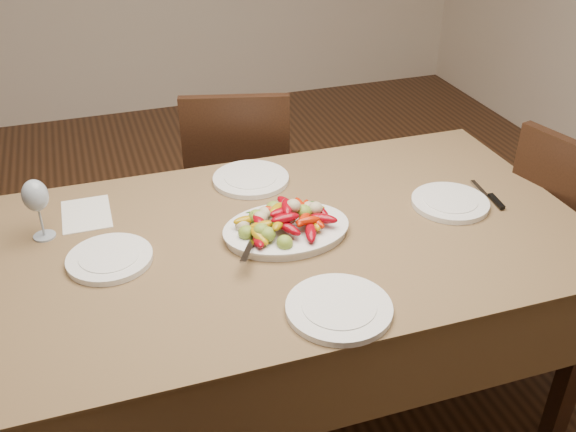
# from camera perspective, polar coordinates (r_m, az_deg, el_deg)

# --- Properties ---
(floor) EXTENTS (6.00, 6.00, 0.00)m
(floor) POSITION_cam_1_polar(r_m,az_deg,el_deg) (2.45, -3.85, -16.78)
(floor) COLOR #392111
(floor) RESTS_ON ground
(dining_table) EXTENTS (1.85, 1.06, 0.76)m
(dining_table) POSITION_cam_1_polar(r_m,az_deg,el_deg) (2.19, -0.00, -9.89)
(dining_table) COLOR brown
(dining_table) RESTS_ON ground
(chair_far) EXTENTS (0.51, 0.51, 0.95)m
(chair_far) POSITION_cam_1_polar(r_m,az_deg,el_deg) (2.83, -4.43, 2.97)
(chair_far) COLOR black
(chair_far) RESTS_ON ground
(serving_platter) EXTENTS (0.38, 0.28, 0.02)m
(serving_platter) POSITION_cam_1_polar(r_m,az_deg,el_deg) (1.94, -0.15, -1.36)
(serving_platter) COLOR white
(serving_platter) RESTS_ON dining_table
(roasted_vegetables) EXTENTS (0.31, 0.21, 0.09)m
(roasted_vegetables) POSITION_cam_1_polar(r_m,az_deg,el_deg) (1.91, -0.15, 0.08)
(roasted_vegetables) COLOR maroon
(roasted_vegetables) RESTS_ON serving_platter
(serving_spoon) EXTENTS (0.28, 0.18, 0.03)m
(serving_spoon) POSITION_cam_1_polar(r_m,az_deg,el_deg) (1.88, -1.69, -1.34)
(serving_spoon) COLOR #9EA0A8
(serving_spoon) RESTS_ON serving_platter
(plate_left) EXTENTS (0.24, 0.24, 0.02)m
(plate_left) POSITION_cam_1_polar(r_m,az_deg,el_deg) (1.90, -15.56, -3.69)
(plate_left) COLOR white
(plate_left) RESTS_ON dining_table
(plate_right) EXTENTS (0.25, 0.25, 0.02)m
(plate_right) POSITION_cam_1_polar(r_m,az_deg,el_deg) (2.16, 14.20, 1.15)
(plate_right) COLOR white
(plate_right) RESTS_ON dining_table
(plate_far) EXTENTS (0.26, 0.26, 0.02)m
(plate_far) POSITION_cam_1_polar(r_m,az_deg,el_deg) (2.24, -3.32, 3.28)
(plate_far) COLOR white
(plate_far) RESTS_ON dining_table
(plate_near) EXTENTS (0.28, 0.28, 0.02)m
(plate_near) POSITION_cam_1_polar(r_m,az_deg,el_deg) (1.66, 4.55, -8.21)
(plate_near) COLOR white
(plate_near) RESTS_ON dining_table
(wine_glass) EXTENTS (0.08, 0.08, 0.20)m
(wine_glass) POSITION_cam_1_polar(r_m,az_deg,el_deg) (2.02, -21.34, 0.69)
(wine_glass) COLOR #8C99A5
(wine_glass) RESTS_ON dining_table
(menu_card) EXTENTS (0.15, 0.21, 0.00)m
(menu_card) POSITION_cam_1_polar(r_m,az_deg,el_deg) (2.15, -17.49, 0.16)
(menu_card) COLOR silver
(menu_card) RESTS_ON dining_table
(table_knife) EXTENTS (0.04, 0.20, 0.01)m
(table_knife) POSITION_cam_1_polar(r_m,az_deg,el_deg) (2.24, 17.38, 1.70)
(table_knife) COLOR #9EA0A8
(table_knife) RESTS_ON dining_table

